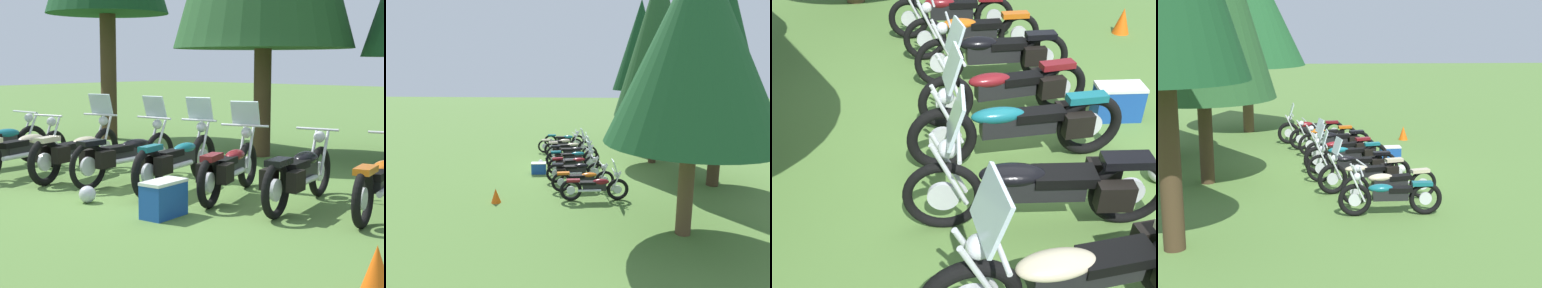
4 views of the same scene
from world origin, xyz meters
TOP-DOWN VIEW (x-y plane):
  - ground_plane at (0.00, 0.00)m, footprint 80.00×80.00m
  - motorcycle_0 at (-3.94, -0.74)m, footprint 0.76×2.28m
  - motorcycle_1 at (-2.93, -0.84)m, footprint 0.85×2.33m
  - motorcycle_2 at (-2.03, -0.38)m, footprint 0.98×2.39m
  - motorcycle_3 at (-1.08, -0.12)m, footprint 0.75×2.44m
  - motorcycle_4 at (-0.04, 0.00)m, footprint 0.86×2.40m
  - motorcycle_5 at (0.90, 0.12)m, footprint 1.00×2.18m
  - motorcycle_6 at (1.98, 0.27)m, footprint 0.82×2.29m
  - motorcycle_7 at (2.96, 0.65)m, footprint 0.75×2.27m
  - motorcycle_8 at (3.87, 1.08)m, footprint 0.68×2.30m
  - pine_tree_2 at (2.05, 5.49)m, footprint 3.38×3.38m
  - pine_tree_3 at (6.07, 3.44)m, footprint 4.33×4.33m
  - picnic_cooler at (0.99, -1.33)m, footprint 0.39×0.64m
  - traffic_cone at (4.26, -2.17)m, footprint 0.32×0.32m
  - dropped_helmet at (-0.35, -1.48)m, footprint 0.24×0.24m

SIDE VIEW (x-z plane):
  - ground_plane at x=0.00m, z-range 0.00..0.00m
  - dropped_helmet at x=-0.35m, z-range 0.00..0.24m
  - picnic_cooler at x=0.99m, z-range 0.00..0.47m
  - traffic_cone at x=4.26m, z-range 0.00..0.48m
  - motorcycle_7 at x=2.96m, z-range -0.06..0.95m
  - motorcycle_1 at x=-2.93m, z-range -0.05..0.95m
  - motorcycle_5 at x=0.90m, z-range -0.23..1.14m
  - motorcycle_0 at x=-3.94m, z-range -0.05..0.96m
  - motorcycle_6 at x=1.98m, z-range -0.04..0.98m
  - motorcycle_2 at x=-2.03m, z-range -0.23..1.16m
  - motorcycle_4 at x=-0.04m, z-range -0.23..1.17m
  - motorcycle_8 at x=3.87m, z-range -0.21..1.17m
  - motorcycle_3 at x=-1.08m, z-range -0.21..1.17m
  - pine_tree_2 at x=2.05m, z-range 1.00..8.48m
  - pine_tree_3 at x=6.07m, z-range 1.23..8.36m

